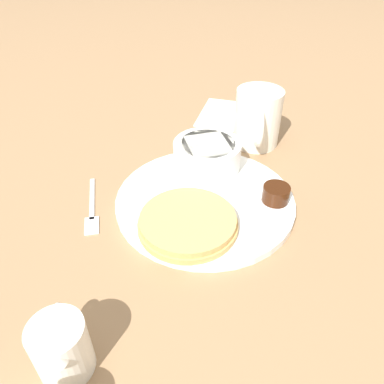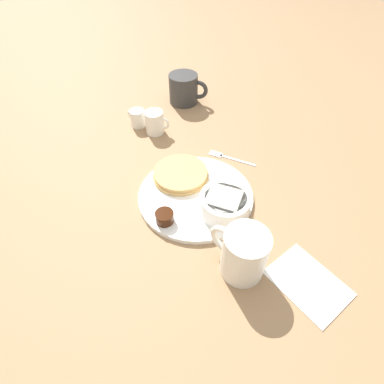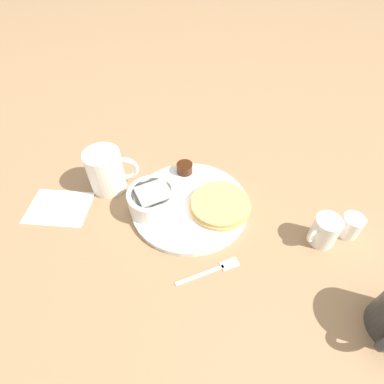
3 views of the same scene
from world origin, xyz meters
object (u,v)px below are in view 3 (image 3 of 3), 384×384
at_px(plate, 190,204).
at_px(bowl, 153,199).
at_px(creamer_pitcher_far, 351,226).
at_px(coffee_mug, 107,171).
at_px(creamer_pitcher_near, 324,231).
at_px(fork, 215,269).

bearing_deg(plate, bowl, -176.21).
relative_size(bowl, creamer_pitcher_far, 1.70).
xyz_separation_m(coffee_mug, creamer_pitcher_far, (0.52, -0.17, -0.03)).
xyz_separation_m(creamer_pitcher_near, creamer_pitcher_far, (0.06, 0.01, -0.01)).
distance_m(creamer_pitcher_far, fork, 0.30).
xyz_separation_m(coffee_mug, fork, (0.23, -0.24, -0.05)).
bearing_deg(bowl, coffee_mug, 142.94).
bearing_deg(plate, creamer_pitcher_near, -22.28).
distance_m(bowl, creamer_pitcher_far, 0.42).
height_order(plate, coffee_mug, coffee_mug).
height_order(coffee_mug, creamer_pitcher_near, coffee_mug).
relative_size(coffee_mug, fork, 0.93).
xyz_separation_m(plate, bowl, (-0.08, -0.01, 0.03)).
distance_m(plate, coffee_mug, 0.21).
height_order(coffee_mug, creamer_pitcher_far, coffee_mug).
relative_size(plate, coffee_mug, 2.25).
distance_m(coffee_mug, creamer_pitcher_far, 0.55).
bearing_deg(creamer_pitcher_near, coffee_mug, 157.89).
xyz_separation_m(bowl, creamer_pitcher_near, (0.35, -0.10, -0.00)).
relative_size(creamer_pitcher_near, fork, 0.59).
xyz_separation_m(bowl, coffee_mug, (-0.11, 0.08, 0.02)).
relative_size(bowl, coffee_mug, 0.92).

